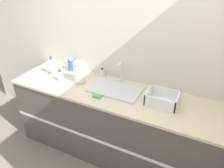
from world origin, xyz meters
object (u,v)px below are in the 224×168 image
at_px(bottle_white_spray, 60,76).
at_px(paper_towel_roll, 79,72).
at_px(bottle_blue, 71,65).
at_px(soap_dispenser, 102,73).
at_px(bottle_clear, 52,67).
at_px(dish_rack, 162,100).
at_px(sink, 116,88).

bearing_deg(bottle_white_spray, paper_towel_roll, 22.09).
xyz_separation_m(bottle_blue, soap_dispenser, (0.46, 0.03, -0.03)).
bearing_deg(soap_dispenser, bottle_white_spray, -140.09).
xyz_separation_m(bottle_clear, bottle_white_spray, (0.20, -0.10, -0.05)).
bearing_deg(bottle_clear, bottle_blue, 56.07).
height_order(dish_rack, bottle_clear, bottle_clear).
relative_size(paper_towel_roll, soap_dispenser, 2.17).
bearing_deg(bottle_white_spray, sink, 9.44).
bearing_deg(soap_dispenser, paper_towel_roll, -126.25).
xyz_separation_m(sink, soap_dispenser, (-0.30, 0.22, 0.04)).
height_order(bottle_blue, bottle_white_spray, bottle_blue).
distance_m(bottle_clear, soap_dispenser, 0.65).
relative_size(dish_rack, soap_dispenser, 2.69).
relative_size(sink, bottle_clear, 2.28).
height_order(paper_towel_roll, bottle_clear, bottle_clear).
bearing_deg(bottle_white_spray, bottle_blue, 100.93).
height_order(paper_towel_roll, bottle_blue, paper_towel_roll).
xyz_separation_m(paper_towel_roll, bottle_clear, (-0.42, 0.01, -0.02)).
height_order(bottle_blue, soap_dispenser, bottle_blue).
height_order(paper_towel_roll, bottle_white_spray, paper_towel_roll).
height_order(sink, dish_rack, sink).
bearing_deg(sink, bottle_white_spray, -170.56).
relative_size(bottle_blue, bottle_clear, 0.71).
bearing_deg(dish_rack, paper_towel_roll, 179.05).
xyz_separation_m(paper_towel_roll, bottle_white_spray, (-0.22, -0.09, -0.06)).
relative_size(paper_towel_roll, bottle_blue, 1.40).
height_order(bottle_white_spray, soap_dispenser, bottle_white_spray).
distance_m(dish_rack, soap_dispenser, 0.89).
xyz_separation_m(sink, bottle_white_spray, (-0.70, -0.12, 0.05)).
bearing_deg(bottle_clear, dish_rack, -0.91).
height_order(bottle_clear, soap_dispenser, bottle_clear).
bearing_deg(bottle_clear, bottle_white_spray, -25.24).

